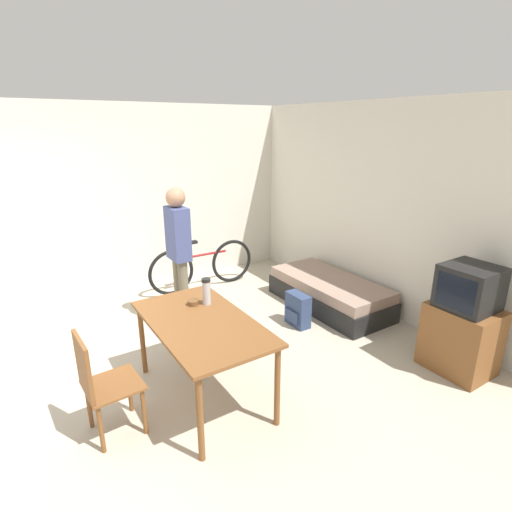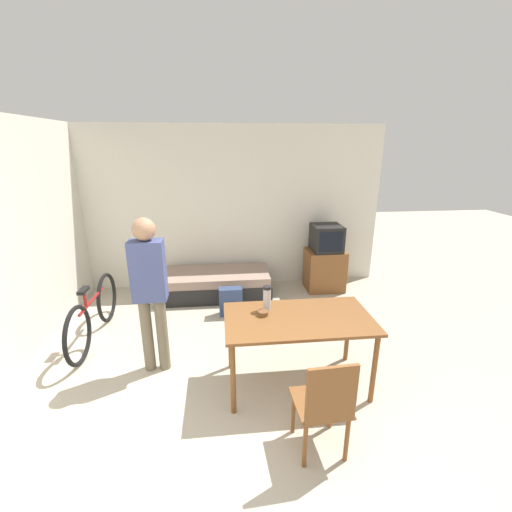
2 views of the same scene
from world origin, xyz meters
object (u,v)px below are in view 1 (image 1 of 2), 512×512
(bicycle, at_px, (203,266))
(person_standing, at_px, (179,247))
(mate_bowl, at_px, (193,303))
(backpack, at_px, (298,310))
(daybed, at_px, (329,293))
(dining_table, at_px, (202,329))
(wooden_chair, at_px, (100,381))
(thermos_flask, at_px, (206,290))
(tv, at_px, (463,323))

(bicycle, distance_m, person_standing, 1.30)
(mate_bowl, bearing_deg, backpack, 100.33)
(daybed, relative_size, bicycle, 1.03)
(dining_table, bearing_deg, mate_bowl, 167.24)
(dining_table, relative_size, bicycle, 0.86)
(daybed, bearing_deg, bicycle, -142.52)
(bicycle, distance_m, backpack, 1.81)
(dining_table, height_order, backpack, dining_table)
(wooden_chair, bearing_deg, mate_bowl, 110.44)
(daybed, distance_m, dining_table, 2.49)
(thermos_flask, bearing_deg, bicycle, 155.87)
(wooden_chair, bearing_deg, dining_table, 91.04)
(thermos_flask, xyz_separation_m, backpack, (-0.33, 1.39, -0.71))
(wooden_chair, height_order, mate_bowl, wooden_chair)
(bicycle, relative_size, person_standing, 0.99)
(daybed, distance_m, bicycle, 1.94)
(mate_bowl, distance_m, backpack, 1.64)
(tv, bearing_deg, dining_table, -113.13)
(thermos_flask, distance_m, backpack, 1.59)
(tv, height_order, backpack, tv)
(tv, bearing_deg, backpack, -154.23)
(bicycle, bearing_deg, backpack, 14.87)
(daybed, xyz_separation_m, mate_bowl, (0.48, -2.22, 0.60))
(daybed, height_order, bicycle, bicycle)
(dining_table, xyz_separation_m, wooden_chair, (0.02, -0.88, -0.18))
(mate_bowl, bearing_deg, dining_table, -12.76)
(daybed, relative_size, dining_table, 1.20)
(dining_table, height_order, wooden_chair, wooden_chair)
(tv, xyz_separation_m, backpack, (-1.63, -0.79, -0.31))
(daybed, height_order, dining_table, dining_table)
(daybed, distance_m, backpack, 0.74)
(backpack, bearing_deg, bicycle, -165.13)
(wooden_chair, distance_m, mate_bowl, 1.06)
(dining_table, xyz_separation_m, thermos_flask, (-0.29, 0.20, 0.23))
(dining_table, xyz_separation_m, person_standing, (-1.48, 0.41, 0.31))
(wooden_chair, distance_m, backpack, 2.57)
(person_standing, xyz_separation_m, backpack, (0.86, 1.17, -0.80))
(dining_table, bearing_deg, thermos_flask, 145.61)
(dining_table, relative_size, mate_bowl, 13.82)
(daybed, height_order, tv, tv)
(dining_table, bearing_deg, daybed, 109.61)
(tv, relative_size, thermos_flask, 4.31)
(person_standing, bearing_deg, tv, 38.14)
(dining_table, relative_size, wooden_chair, 1.59)
(dining_table, distance_m, backpack, 1.77)
(tv, distance_m, person_standing, 3.20)
(wooden_chair, height_order, backpack, wooden_chair)
(bicycle, bearing_deg, wooden_chair, -40.23)
(dining_table, height_order, bicycle, bicycle)
(tv, relative_size, wooden_chair, 1.23)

